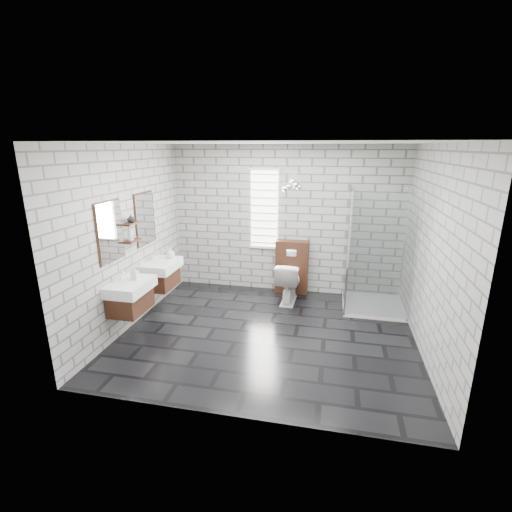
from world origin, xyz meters
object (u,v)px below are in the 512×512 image
(vanity_left, at_px, (128,288))
(cistern_panel, at_px, (292,267))
(vanity_right, at_px, (159,267))
(shower_enclosure, at_px, (369,282))
(toilet, at_px, (289,282))

(vanity_left, xyz_separation_m, cistern_panel, (2.05, 2.19, -0.26))
(vanity_right, bearing_deg, cistern_panel, 30.64)
(vanity_left, height_order, shower_enclosure, shower_enclosure)
(vanity_left, distance_m, toilet, 2.72)
(shower_enclosure, height_order, toilet, shower_enclosure)
(toilet, bearing_deg, vanity_right, 22.44)
(cistern_panel, bearing_deg, vanity_left, -133.20)
(cistern_panel, relative_size, shower_enclosure, 0.49)
(vanity_left, bearing_deg, vanity_right, 90.00)
(cistern_panel, bearing_deg, shower_enclosure, -20.88)
(vanity_right, xyz_separation_m, toilet, (2.05, 0.78, -0.39))
(cistern_panel, bearing_deg, toilet, -90.00)
(cistern_panel, relative_size, toilet, 1.37)
(vanity_left, bearing_deg, toilet, 40.37)
(vanity_left, distance_m, shower_enclosure, 3.80)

